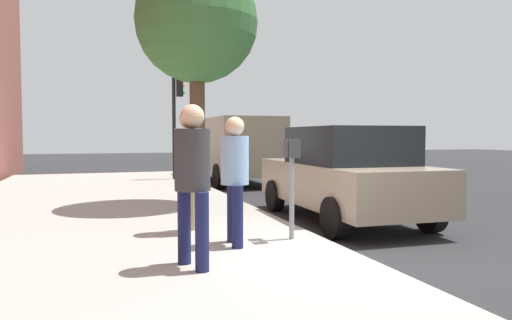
# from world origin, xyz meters

# --- Properties ---
(ground_plane) EXTENTS (80.00, 80.00, 0.00)m
(ground_plane) POSITION_xyz_m (0.00, 0.00, 0.00)
(ground_plane) COLOR #2B2B2D
(ground_plane) RESTS_ON ground
(sidewalk_slab) EXTENTS (28.00, 6.00, 0.15)m
(sidewalk_slab) POSITION_xyz_m (0.00, 3.00, 0.07)
(sidewalk_slab) COLOR #A8A59E
(sidewalk_slab) RESTS_ON ground_plane
(parking_meter) EXTENTS (0.36, 0.12, 1.41)m
(parking_meter) POSITION_xyz_m (0.62, 0.47, 1.17)
(parking_meter) COLOR gray
(parking_meter) RESTS_ON sidewalk_slab
(pedestrian_at_meter) EXTENTS (0.52, 0.37, 1.71)m
(pedestrian_at_meter) POSITION_xyz_m (0.52, 1.33, 1.15)
(pedestrian_at_meter) COLOR #191E4C
(pedestrian_at_meter) RESTS_ON sidewalk_slab
(pedestrian_bystander) EXTENTS (0.52, 0.39, 1.80)m
(pedestrian_bystander) POSITION_xyz_m (-0.38, 2.07, 1.22)
(pedestrian_bystander) COLOR #191E4C
(pedestrian_bystander) RESTS_ON sidewalk_slab
(parking_officer) EXTENTS (0.50, 0.40, 1.84)m
(parking_officer) POSITION_xyz_m (1.52, 1.76, 1.25)
(parking_officer) COLOR tan
(parking_officer) RESTS_ON sidewalk_slab
(parked_sedan_near) EXTENTS (4.46, 2.08, 1.77)m
(parked_sedan_near) POSITION_xyz_m (2.38, -1.35, 0.89)
(parked_sedan_near) COLOR gray
(parked_sedan_near) RESTS_ON ground_plane
(parked_van_far) EXTENTS (5.20, 2.13, 2.18)m
(parked_van_far) POSITION_xyz_m (10.04, -1.35, 1.26)
(parked_van_far) COLOR gray
(parked_van_far) RESTS_ON ground_plane
(street_tree) EXTENTS (2.56, 2.56, 5.12)m
(street_tree) POSITION_xyz_m (4.40, 1.03, 3.94)
(street_tree) COLOR brown
(street_tree) RESTS_ON sidewalk_slab
(traffic_signal) EXTENTS (0.24, 0.44, 3.60)m
(traffic_signal) POSITION_xyz_m (10.50, 0.49, 2.58)
(traffic_signal) COLOR black
(traffic_signal) RESTS_ON sidewalk_slab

